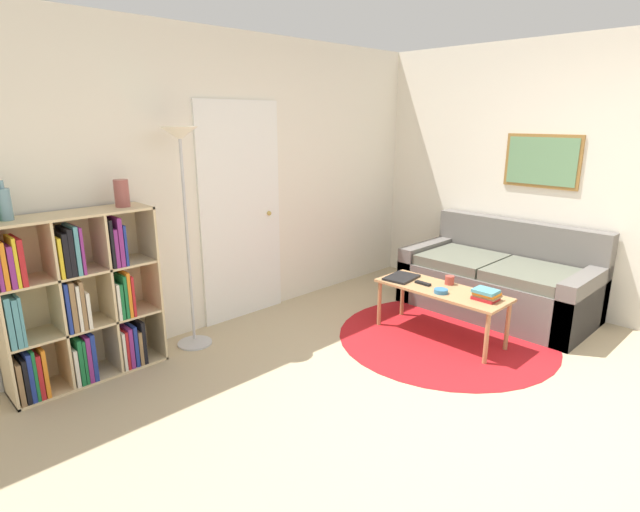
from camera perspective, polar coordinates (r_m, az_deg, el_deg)
ground_plane at (r=3.51m, az=19.89°, el=-17.64°), size 14.00×14.00×0.00m
wall_back at (r=4.73m, az=-8.85°, el=8.32°), size 7.52×0.11×2.60m
wall_right at (r=5.62m, az=19.51°, el=8.89°), size 0.08×5.63×2.60m
rug at (r=4.59m, az=14.17°, el=-8.94°), size 1.87×1.87×0.01m
bookshelf at (r=3.98m, az=-26.14°, el=-4.88°), size 1.07×0.34×1.23m
floor_lamp at (r=4.07m, az=-15.47°, el=9.32°), size 0.29×0.29×1.80m
couch at (r=5.28m, az=19.92°, el=-2.79°), size 0.93×1.75×0.87m
coffee_table at (r=4.44m, az=13.68°, el=-4.22°), size 0.43×1.15×0.45m
laptop at (r=4.62m, az=9.29°, el=-2.44°), size 0.34×0.27×0.02m
bowl at (r=4.30m, az=13.65°, el=-3.92°), size 0.12×0.12×0.04m
book_stack_on_table at (r=4.24m, az=18.46°, el=-4.20°), size 0.16×0.20×0.09m
cup at (r=4.54m, az=14.59°, el=-2.69°), size 0.08×0.08×0.08m
remote at (r=4.49m, az=11.68°, el=-3.08°), size 0.05×0.15×0.02m
bottle_middle at (r=3.75m, az=-32.39°, el=5.06°), size 0.08×0.08×0.25m
vase_on_shelf at (r=3.95m, az=-21.72°, el=6.68°), size 0.10×0.10×0.20m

